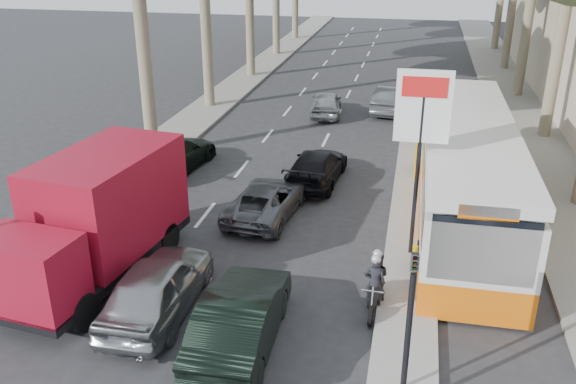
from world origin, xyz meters
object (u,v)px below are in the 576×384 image
dark_hatchback (240,318)px  city_bus (466,169)px  silver_hatchback (158,286)px  motorcycle (375,281)px  red_truck (97,217)px

dark_hatchback → city_bus: city_bus is taller
silver_hatchback → dark_hatchback: (2.42, -0.89, -0.00)m
dark_hatchback → motorcycle: (2.91, 2.30, -0.03)m
silver_hatchback → motorcycle: (5.32, 1.41, -0.03)m
dark_hatchback → motorcycle: motorcycle is taller
dark_hatchback → silver_hatchback: bearing=-22.1°
city_bus → red_truck: bearing=-149.6°
silver_hatchback → motorcycle: 5.51m
red_truck → motorcycle: (7.60, 0.00, -1.08)m
red_truck → silver_hatchback: bearing=-24.6°
silver_hatchback → motorcycle: bearing=-165.6°
silver_hatchback → city_bus: bearing=-137.1°
silver_hatchback → city_bus: 10.71m
red_truck → city_bus: bearing=37.7°
silver_hatchback → red_truck: 2.88m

